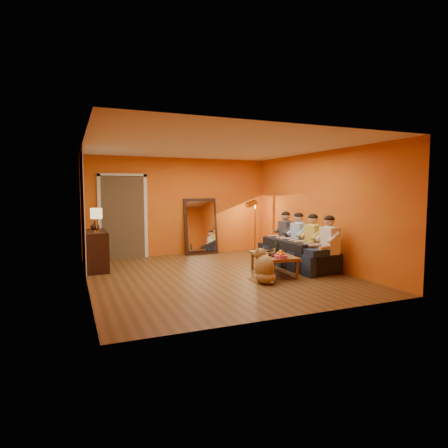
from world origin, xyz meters
name	(u,v)px	position (x,y,z in m)	size (l,w,h in m)	color
room_shell	(211,211)	(0.00, 0.37, 1.30)	(5.00, 5.50, 2.60)	brown
white_accent	(83,210)	(-2.48, 1.75, 1.30)	(0.02, 1.90, 2.58)	white
doorway_recess	(123,217)	(-1.50, 2.83, 1.05)	(1.06, 0.30, 2.10)	#3F2D19
door_jamb_left	(100,218)	(-2.07, 2.71, 1.05)	(0.08, 0.06, 2.20)	white
door_jamb_right	(146,217)	(-0.93, 2.71, 1.05)	(0.08, 0.06, 2.20)	white
door_header	(122,175)	(-1.50, 2.71, 2.12)	(1.22, 0.06, 0.08)	white
mirror_frame	(201,226)	(0.55, 2.63, 0.76)	(0.92, 0.06, 1.52)	black
mirror_glass	(201,226)	(0.55, 2.59, 0.76)	(0.78, 0.02, 1.36)	white
sideboard	(96,250)	(-2.24, 1.55, 0.42)	(0.44, 1.18, 0.85)	black
table_lamp	(96,220)	(-2.24, 1.25, 1.10)	(0.24, 0.24, 0.51)	beige
sofa	(296,253)	(2.00, 0.16, 0.32)	(0.84, 2.16, 0.63)	black
coffee_table	(273,264)	(1.09, -0.36, 0.21)	(0.62, 1.22, 0.42)	brown
floor_lamp	(255,228)	(1.91, 2.05, 0.72)	(0.30, 0.24, 1.44)	#B18B34
dog	(265,265)	(0.57, -0.93, 0.34)	(0.37, 0.57, 0.67)	olive
person_far_left	(330,245)	(2.13, -0.84, 0.61)	(0.70, 0.44, 1.22)	silver
person_mid_left	(313,242)	(2.13, -0.29, 0.61)	(0.70, 0.44, 1.22)	gold
person_mid_right	(299,239)	(2.13, 0.26, 0.61)	(0.70, 0.44, 1.22)	#98BDEB
person_far_right	(286,236)	(2.13, 0.81, 0.61)	(0.70, 0.44, 1.22)	#35363B
fruit_bowl	(281,254)	(0.99, -0.81, 0.50)	(0.26, 0.26, 0.16)	#BF437E
wine_bottle	(277,247)	(1.14, -0.41, 0.58)	(0.07, 0.07, 0.31)	black
tumbler	(276,251)	(1.21, -0.24, 0.47)	(0.10, 0.10, 0.09)	#B27F3F
laptop	(273,251)	(1.27, -0.01, 0.43)	(0.34, 0.22, 0.03)	black
book_lower	(271,256)	(0.91, -0.56, 0.43)	(0.18, 0.25, 0.02)	black
book_mid	(271,255)	(0.92, -0.55, 0.45)	(0.16, 0.22, 0.02)	#A21212
book_upper	(271,254)	(0.91, -0.57, 0.47)	(0.15, 0.20, 0.02)	black
vase	(95,225)	(-2.24, 1.80, 0.95)	(0.19, 0.19, 0.20)	black
flowers	(95,216)	(-2.24, 1.80, 1.17)	(0.17, 0.17, 0.39)	#A21212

